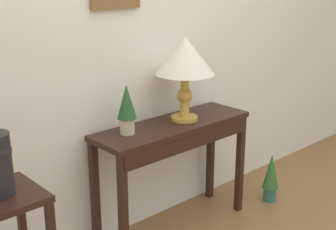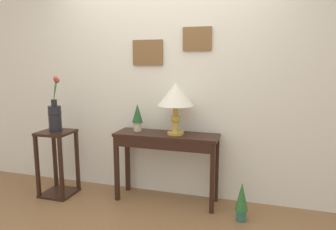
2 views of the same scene
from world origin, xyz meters
TOP-DOWN VIEW (x-y plane):
  - back_wall_with_art at (0.00, 1.33)m, footprint 9.00×0.13m
  - console_table at (0.08, 1.04)m, footprint 1.12×0.35m
  - table_lamp at (0.18, 1.06)m, footprint 0.38×0.38m
  - potted_plant_on_console at (-0.27, 1.09)m, footprint 0.12×0.12m
  - potted_plant_floor at (0.90, 0.84)m, footprint 0.13×0.13m

SIDE VIEW (x-z plane):
  - potted_plant_floor at x=0.90m, z-range 0.02..0.41m
  - console_table at x=0.08m, z-range 0.26..1.03m
  - potted_plant_on_console at x=-0.27m, z-range 0.78..1.09m
  - table_lamp at x=0.18m, z-range 0.90..1.45m
  - back_wall_with_art at x=0.00m, z-range 0.00..2.80m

